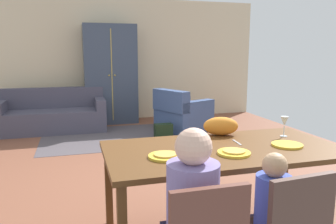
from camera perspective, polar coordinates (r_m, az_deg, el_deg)
name	(u,v)px	position (r m, az deg, el deg)	size (l,w,h in m)	color
ground_plane	(146,162)	(4.75, -3.79, -8.57)	(6.66, 6.35, 0.02)	brown
back_wall	(115,60)	(7.68, -9.03, 8.83)	(6.66, 0.10, 2.70)	beige
dining_table	(223,155)	(2.74, 9.49, -7.39)	(1.89, 0.97, 0.76)	#5A3618
plate_near_man	(165,156)	(2.44, -0.47, -7.62)	(0.25, 0.25, 0.02)	gold
pizza_near_man	(165,154)	(2.43, -0.47, -7.28)	(0.17, 0.17, 0.01)	gold
plate_near_child	(234,153)	(2.56, 11.27, -6.90)	(0.25, 0.25, 0.02)	yellow
pizza_near_child	(234,151)	(2.56, 11.28, -6.58)	(0.17, 0.17, 0.01)	gold
plate_near_woman	(287,145)	(2.90, 19.80, -5.34)	(0.25, 0.25, 0.02)	yellow
wine_glass	(284,122)	(3.18, 19.38, -1.67)	(0.07, 0.07, 0.19)	silver
fork	(193,152)	(2.57, 4.24, -6.83)	(0.02, 0.15, 0.01)	silver
knife	(237,142)	(2.88, 11.76, -5.14)	(0.01, 0.17, 0.01)	silver
cat	(221,126)	(3.10, 9.06, -2.41)	(0.32, 0.16, 0.17)	orange
area_rug	(116,137)	(6.12, -9.00, -4.25)	(2.60, 1.80, 0.01)	#4E474C
couch	(53,115)	(6.87, -19.21, -0.57)	(2.00, 0.86, 0.82)	#444253
armchair	(182,114)	(6.50, 2.37, -0.43)	(1.14, 1.13, 0.82)	#3A4F7C
armoire	(110,74)	(7.29, -9.86, 6.38)	(1.10, 0.59, 2.10)	#364154
handbag	(163,131)	(5.95, -0.79, -3.28)	(0.32, 0.16, 0.26)	black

